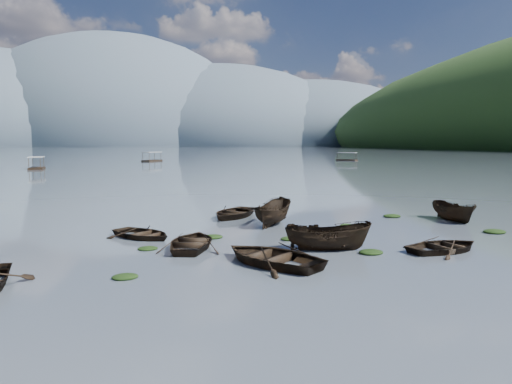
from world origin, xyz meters
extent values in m
plane|color=#4E5762|center=(0.00, 0.00, 0.00)|extent=(2400.00, 2400.00, 0.00)
ellipsoid|color=#475666|center=(-260.00, 900.00, 0.00)|extent=(520.00, 520.00, 280.00)
ellipsoid|color=#475666|center=(-60.00, 900.00, 0.00)|extent=(520.00, 520.00, 340.00)
ellipsoid|color=#475666|center=(140.00, 900.00, 0.00)|extent=(520.00, 520.00, 260.00)
ellipsoid|color=#475666|center=(320.00, 900.00, 0.00)|extent=(520.00, 520.00, 220.00)
imported|color=black|center=(-4.61, 6.12, 0.00)|extent=(4.12, 4.97, 0.89)
imported|color=black|center=(1.63, 4.00, 0.00)|extent=(4.38, 2.56, 1.59)
imported|color=black|center=(-1.64, 2.30, 0.00)|extent=(5.62, 5.97, 1.01)
imported|color=black|center=(6.96, 2.53, 0.00)|extent=(4.43, 3.53, 0.82)
imported|color=black|center=(12.87, 9.82, 0.00)|extent=(1.52, 3.95, 1.52)
imported|color=black|center=(-7.04, 9.05, 0.00)|extent=(4.66, 4.79, 0.81)
imported|color=black|center=(-0.95, 14.74, 0.00)|extent=(5.49, 5.81, 0.98)
imported|color=black|center=(0.92, 11.28, 0.00)|extent=(3.92, 4.69, 1.74)
ellipsoid|color=black|center=(-7.62, 1.52, 0.00)|extent=(1.00, 0.82, 0.22)
ellipsoid|color=black|center=(-3.36, 8.04, 0.00)|extent=(1.10, 0.88, 0.24)
ellipsoid|color=black|center=(3.30, 2.87, 0.00)|extent=(1.15, 0.92, 0.25)
ellipsoid|color=black|center=(5.22, 9.73, 0.00)|extent=(0.85, 0.71, 0.19)
ellipsoid|color=black|center=(12.48, 5.70, 0.00)|extent=(1.30, 1.03, 0.27)
ellipsoid|color=black|center=(-6.77, 6.14, 0.00)|extent=(0.97, 0.79, 0.21)
ellipsoid|color=black|center=(0.60, 6.63, 0.00)|extent=(1.07, 0.89, 0.22)
ellipsoid|color=black|center=(9.72, 12.12, 0.00)|extent=(1.23, 0.98, 0.27)
camera|label=1|loc=(-6.70, -16.00, 5.09)|focal=32.00mm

